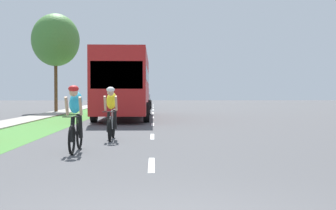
{
  "coord_description": "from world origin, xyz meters",
  "views": [
    {
      "loc": [
        0.04,
        -4.23,
        1.4
      ],
      "look_at": [
        0.73,
        17.08,
        0.82
      ],
      "focal_mm": 47.51,
      "sensor_mm": 36.0,
      "label": 1
    }
  ],
  "objects": [
    {
      "name": "ground_plane",
      "position": [
        0.0,
        20.0,
        0.0
      ],
      "size": [
        120.0,
        120.0,
        0.0
      ],
      "primitive_type": "plane",
      "color": "#4C4C4F"
    },
    {
      "name": "grass_verge",
      "position": [
        -4.62,
        20.0,
        0.0
      ],
      "size": [
        2.35,
        70.0,
        0.01
      ],
      "primitive_type": "cube",
      "color": "#478438",
      "rests_on": "ground_plane"
    },
    {
      "name": "sidewalk_concrete",
      "position": [
        -6.61,
        20.0,
        0.0
      ],
      "size": [
        1.63,
        70.0,
        0.1
      ],
      "primitive_type": "cube",
      "color": "#9E998E",
      "rests_on": "ground_plane"
    },
    {
      "name": "lane_markings_center",
      "position": [
        0.0,
        24.0,
        0.0
      ],
      "size": [
        0.12,
        52.2,
        0.01
      ],
      "color": "white",
      "rests_on": "ground_plane"
    },
    {
      "name": "cyclist_lead",
      "position": [
        -1.81,
        6.33,
        0.81
      ],
      "size": [
        0.42,
        1.72,
        1.58
      ],
      "color": "black",
      "rests_on": "ground_plane"
    },
    {
      "name": "cyclist_trailing",
      "position": [
        -1.21,
        9.01,
        0.81
      ],
      "size": [
        0.42,
        1.72,
        1.58
      ],
      "color": "black",
      "rests_on": "ground_plane"
    },
    {
      "name": "bus_red",
      "position": [
        -1.55,
        20.71,
        1.98
      ],
      "size": [
        2.78,
        11.6,
        3.48
      ],
      "color": "red",
      "rests_on": "ground_plane"
    },
    {
      "name": "suv_silver",
      "position": [
        -1.23,
        36.49,
        0.95
      ],
      "size": [
        2.15,
        4.7,
        1.79
      ],
      "color": "#A5A8AD",
      "rests_on": "ground_plane"
    },
    {
      "name": "pickup_white",
      "position": [
        -1.44,
        46.73,
        0.83
      ],
      "size": [
        2.22,
        5.1,
        1.64
      ],
      "color": "silver",
      "rests_on": "ground_plane"
    },
    {
      "name": "street_tree_near",
      "position": [
        -7.08,
        28.34,
        5.23
      ],
      "size": [
        3.45,
        3.45,
        7.15
      ],
      "color": "brown",
      "rests_on": "ground_plane"
    }
  ]
}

